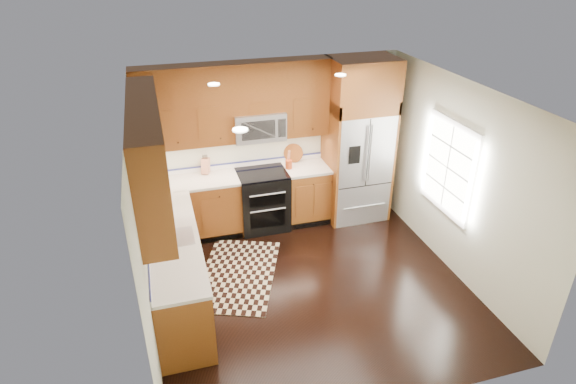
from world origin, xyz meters
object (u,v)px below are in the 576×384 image
object	(u,v)px
refrigerator	(358,141)
rug	(238,274)
range	(263,200)
knife_block	(206,166)
utensil_crock	(289,162)

from	to	relation	value
refrigerator	rug	xyz separation A→B (m)	(-2.19, -1.12, -1.30)
range	knife_block	distance (m)	1.04
refrigerator	utensil_crock	size ratio (longest dim) A/B	8.73
refrigerator	utensil_crock	xyz separation A→B (m)	(-1.11, 0.09, -0.26)
knife_block	utensil_crock	xyz separation A→B (m)	(1.26, -0.20, -0.02)
refrigerator	knife_block	xyz separation A→B (m)	(-2.37, 0.28, -0.24)
refrigerator	utensil_crock	world-z (taller)	refrigerator
range	refrigerator	size ratio (longest dim) A/B	0.36
knife_block	rug	bearing A→B (deg)	-82.86
knife_block	utensil_crock	bearing A→B (deg)	-8.94
rug	knife_block	distance (m)	1.77
rug	knife_block	world-z (taller)	knife_block
refrigerator	rug	size ratio (longest dim) A/B	1.59
range	refrigerator	world-z (taller)	refrigerator
rug	utensil_crock	world-z (taller)	utensil_crock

